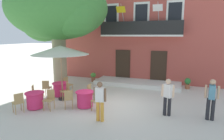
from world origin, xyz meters
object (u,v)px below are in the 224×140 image
plane_tree (57,12)px  cafe_table_front (35,100)px  ground_planter_left (93,77)px  pedestrian_by_tree (100,99)px  cafe_chair_middle_0 (98,99)px  pedestrian_near_entrance (211,97)px  cafe_chair_front_1 (35,93)px  cafe_chair_near_tree_1 (47,87)px  cafe_chair_front_2 (18,101)px  cafe_chair_middle_2 (69,98)px  cafe_chair_near_tree_2 (66,90)px  cafe_chair_front_0 (50,98)px  ground_planter_right (188,83)px  cafe_table_middle (85,99)px  cafe_table_near_tree (60,89)px  cafe_umbrella (60,50)px  cafe_chair_near_tree_0 (67,84)px  cafe_chair_middle_1 (91,92)px  pedestrian_mid_plaza (168,95)px

plane_tree → cafe_table_front: plane_tree is taller
ground_planter_left → pedestrian_by_tree: size_ratio=0.41×
cafe_chair_middle_0 → pedestrian_near_entrance: pedestrian_near_entrance is taller
cafe_chair_middle_0 → cafe_chair_front_1: size_ratio=1.00×
cafe_chair_near_tree_1 → pedestrian_near_entrance: (8.17, -0.28, 0.42)m
cafe_chair_front_2 → cafe_chair_middle_2: bearing=33.1°
cafe_chair_near_tree_2 → cafe_table_front: bearing=-113.2°
cafe_chair_near_tree_2 → cafe_chair_front_0: bearing=-86.8°
cafe_chair_front_0 → pedestrian_by_tree: pedestrian_by_tree is taller
cafe_table_front → cafe_chair_front_1: (-0.48, 0.58, 0.14)m
cafe_chair_near_tree_1 → ground_planter_right: bearing=30.3°
cafe_chair_near_tree_2 → cafe_table_middle: cafe_chair_near_tree_2 is taller
cafe_table_near_tree → cafe_chair_middle_0: cafe_chair_middle_0 is taller
ground_planter_left → cafe_chair_front_1: bearing=-98.3°
cafe_chair_middle_2 → ground_planter_left: cafe_chair_middle_2 is taller
cafe_table_middle → ground_planter_right: 6.86m
cafe_umbrella → plane_tree: bearing=128.3°
cafe_chair_middle_2 → cafe_umbrella: (-1.04, 1.03, 2.08)m
cafe_chair_front_2 → cafe_chair_front_0: bearing=39.1°
cafe_chair_near_tree_0 → cafe_chair_front_1: size_ratio=1.00×
cafe_chair_middle_2 → ground_planter_right: cafe_chair_middle_2 is taller
pedestrian_near_entrance → pedestrian_by_tree: (-4.11, -1.61, -0.05)m
cafe_table_near_tree → cafe_chair_front_1: 1.47m
cafe_chair_middle_2 → cafe_chair_near_tree_1: bearing=151.2°
cafe_chair_near_tree_2 → ground_planter_left: bearing=95.5°
cafe_chair_near_tree_2 → cafe_chair_middle_2: same height
cafe_chair_near_tree_1 → ground_planter_left: (0.94, 4.03, -0.16)m
cafe_table_near_tree → cafe_table_front: size_ratio=1.00×
cafe_chair_middle_2 → cafe_chair_front_1: (-2.01, 0.12, 0.00)m
cafe_chair_near_tree_2 → cafe_chair_front_0: 1.44m
cafe_chair_front_0 → ground_planter_left: cafe_chair_front_0 is taller
cafe_table_near_tree → cafe_chair_middle_0: bearing=-22.3°
ground_planter_right → pedestrian_by_tree: 7.08m
cafe_chair_near_tree_2 → cafe_chair_front_2: size_ratio=1.00×
plane_tree → cafe_chair_near_tree_2: size_ratio=7.34×
cafe_chair_middle_1 → cafe_chair_front_0: same height
cafe_chair_middle_1 → cafe_chair_middle_2: same height
cafe_chair_front_1 → ground_planter_right: size_ratio=1.30×
cafe_table_front → ground_planter_right: bearing=41.6°
cafe_chair_front_2 → cafe_table_near_tree: bearing=83.8°
cafe_table_middle → cafe_chair_front_1: cafe_chair_front_1 is taller
cafe_chair_front_0 → cafe_umbrella: size_ratio=0.31×
cafe_chair_near_tree_1 → cafe_chair_near_tree_2: same height
cafe_chair_front_0 → pedestrian_near_entrance: pedestrian_near_entrance is taller
cafe_chair_front_0 → cafe_chair_front_2: bearing=-140.9°
cafe_chair_near_tree_0 → pedestrian_mid_plaza: bearing=-13.9°
cafe_table_near_tree → pedestrian_near_entrance: bearing=-4.3°
cafe_chair_middle_0 → pedestrian_mid_plaza: 3.05m
cafe_chair_near_tree_1 → cafe_chair_middle_2: size_ratio=1.00×
cafe_chair_middle_2 → cafe_chair_front_0: bearing=-155.9°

